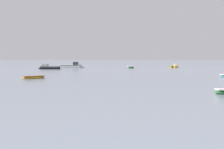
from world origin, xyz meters
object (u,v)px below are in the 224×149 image
at_px(rowboat_moored_1, 34,77).
at_px(motorboat_moored_2, 174,67).
at_px(motorboat_moored_3, 47,68).
at_px(rowboat_moored_5, 131,67).
at_px(motorboat_moored_1, 75,67).

bearing_deg(rowboat_moored_1, motorboat_moored_2, -159.64).
distance_m(rowboat_moored_1, motorboat_moored_3, 36.28).
relative_size(rowboat_moored_1, rowboat_moored_5, 0.69).
distance_m(motorboat_moored_1, rowboat_moored_5, 15.09).
bearing_deg(motorboat_moored_3, motorboat_moored_2, -156.53).
height_order(motorboat_moored_2, rowboat_moored_5, motorboat_moored_2).
xyz_separation_m(motorboat_moored_1, rowboat_moored_5, (14.68, -3.50, -0.16)).
height_order(motorboat_moored_1, rowboat_moored_5, motorboat_moored_1).
xyz_separation_m(motorboat_moored_2, rowboat_moored_5, (-12.86, -3.05, -0.01)).
xyz_separation_m(motorboat_moored_1, motorboat_moored_3, (-6.68, -8.82, -0.05)).
distance_m(motorboat_moored_2, rowboat_moored_5, 13.22).
bearing_deg(motorboat_moored_2, rowboat_moored_1, 173.76).
height_order(motorboat_moored_1, motorboat_moored_2, motorboat_moored_1).
relative_size(motorboat_moored_1, rowboat_moored_5, 1.36).
height_order(motorboat_moored_3, rowboat_moored_5, motorboat_moored_3).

